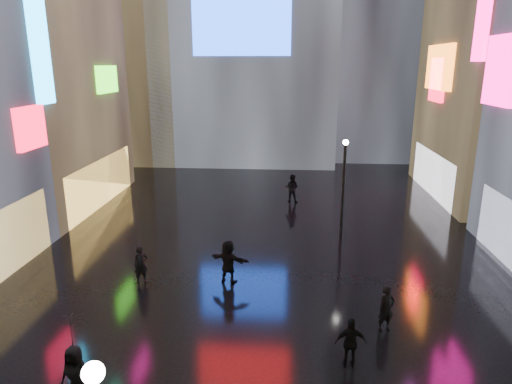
# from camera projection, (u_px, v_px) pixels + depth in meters

# --- Properties ---
(ground) EXTENTS (140.00, 140.00, 0.00)m
(ground) POSITION_uv_depth(u_px,v_px,m) (267.00, 243.00, 23.39)
(ground) COLOR black
(ground) RESTS_ON ground
(building_left_far) EXTENTS (10.28, 12.00, 22.00)m
(building_left_far) POSITION_uv_depth(u_px,v_px,m) (7.00, 27.00, 27.29)
(building_left_far) COLOR black
(building_left_far) RESTS_ON ground
(tower_flank_left) EXTENTS (10.00, 10.00, 26.00)m
(tower_flank_left) POSITION_uv_depth(u_px,v_px,m) (128.00, 17.00, 41.96)
(tower_flank_left) COLOR black
(tower_flank_left) RESTS_ON ground
(lamp_far) EXTENTS (0.30, 0.30, 5.20)m
(lamp_far) POSITION_uv_depth(u_px,v_px,m) (344.00, 183.00, 23.65)
(lamp_far) COLOR black
(lamp_far) RESTS_ON ground
(pedestrian_3) EXTENTS (0.96, 0.43, 1.62)m
(pedestrian_3) POSITION_uv_depth(u_px,v_px,m) (351.00, 342.00, 13.72)
(pedestrian_3) COLOR black
(pedestrian_3) RESTS_ON ground
(pedestrian_4) EXTENTS (0.91, 0.66, 1.72)m
(pedestrian_4) POSITION_uv_depth(u_px,v_px,m) (76.00, 375.00, 12.20)
(pedestrian_4) COLOR black
(pedestrian_4) RESTS_ON ground
(pedestrian_5) EXTENTS (1.81, 1.06, 1.86)m
(pedestrian_5) POSITION_uv_depth(u_px,v_px,m) (228.00, 262.00, 19.03)
(pedestrian_5) COLOR black
(pedestrian_5) RESTS_ON ground
(pedestrian_6) EXTENTS (0.70, 0.64, 1.61)m
(pedestrian_6) POSITION_uv_depth(u_px,v_px,m) (141.00, 265.00, 19.01)
(pedestrian_6) COLOR black
(pedestrian_6) RESTS_ON ground
(pedestrian_7) EXTENTS (1.06, 0.91, 1.86)m
(pedestrian_7) POSITION_uv_depth(u_px,v_px,m) (292.00, 188.00, 30.23)
(pedestrian_7) COLOR black
(pedestrian_7) RESTS_ON ground
(umbrella_2) EXTENTS (1.22, 1.23, 0.89)m
(umbrella_2) POSITION_uv_depth(u_px,v_px,m) (71.00, 332.00, 11.85)
(umbrella_2) COLOR black
(umbrella_2) RESTS_ON pedestrian_4
(pedestrian_8) EXTENTS (0.72, 0.60, 1.68)m
(pedestrian_8) POSITION_uv_depth(u_px,v_px,m) (386.00, 308.00, 15.57)
(pedestrian_8) COLOR black
(pedestrian_8) RESTS_ON ground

